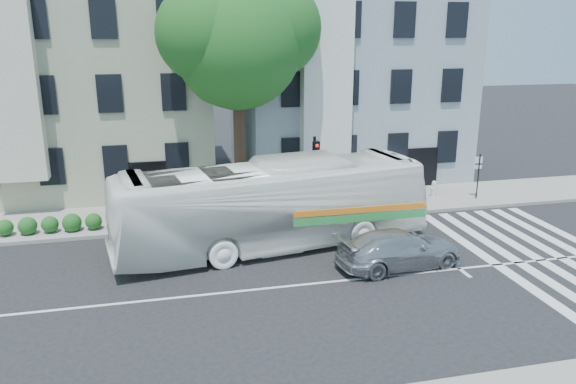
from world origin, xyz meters
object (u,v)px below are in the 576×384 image
object	(u,v)px
sedan	(399,249)
traffic_signal	(315,168)
bus	(273,205)
fire_hydrant	(434,188)

from	to	relation	value
sedan	traffic_signal	distance (m)	5.78
bus	traffic_signal	distance (m)	3.40
sedan	fire_hydrant	world-z (taller)	sedan
fire_hydrant	sedan	bearing A→B (deg)	-124.87
fire_hydrant	bus	bearing A→B (deg)	-153.92
bus	fire_hydrant	distance (m)	10.20
sedan	bus	bearing A→B (deg)	47.62
bus	sedan	size ratio (longest dim) A/B	2.67
bus	fire_hydrant	bearing A→B (deg)	-73.08
sedan	traffic_signal	bearing A→B (deg)	11.04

